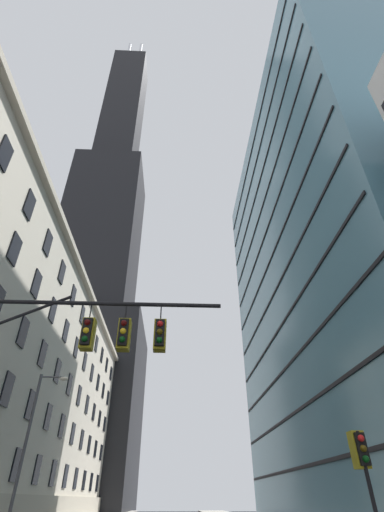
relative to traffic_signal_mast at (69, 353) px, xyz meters
The scene contains 5 objects.
dark_skyscraper 88.24m from the traffic_signal_mast, 104.45° to the left, with size 28.36×28.36×175.27m.
glass_office_midrise 36.29m from the traffic_signal_mast, 44.84° to the left, with size 17.36×39.80×47.56m.
traffic_signal_mast is the anchor object (origin of this frame).
traffic_light_near_right 9.59m from the traffic_signal_mast, ahead, with size 0.40×0.63×3.48m.
street_lamppost 13.42m from the traffic_signal_mast, 111.68° to the left, with size 1.84×0.32×8.34m.
Camera 1 is at (0.69, -8.51, 1.81)m, focal length 25.36 mm.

